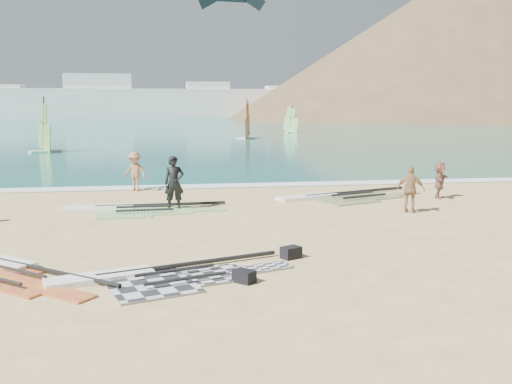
{
  "coord_description": "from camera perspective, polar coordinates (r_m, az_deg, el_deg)",
  "views": [
    {
      "loc": [
        -1.6,
        -14.31,
        3.87
      ],
      "look_at": [
        1.24,
        4.0,
        1.0
      ],
      "focal_mm": 40.0,
      "sensor_mm": 36.0,
      "label": 1
    }
  ],
  "objects": [
    {
      "name": "gear_bag_far",
      "position": [
        12.6,
        -1.2,
        -8.43
      ],
      "size": [
        0.55,
        0.55,
        0.27
      ],
      "primitive_type": "cube",
      "rotation": [
        0.0,
        0.0,
        -0.79
      ],
      "color": "black",
      "rests_on": "ground"
    },
    {
      "name": "beachgoer_back",
      "position": [
        21.12,
        15.2,
        0.26
      ],
      "size": [
        1.06,
        0.86,
        1.69
      ],
      "primitive_type": "imported",
      "rotation": [
        0.0,
        0.0,
        2.6
      ],
      "color": "#9C764B",
      "rests_on": "ground"
    },
    {
      "name": "headland_main",
      "position": [
        168.35,
        22.32,
        6.83
      ],
      "size": [
        143.0,
        143.0,
        45.0
      ],
      "primitive_type": "cone",
      "color": "brown",
      "rests_on": "ground"
    },
    {
      "name": "rig_orange",
      "position": [
        23.97,
        8.53,
        -0.47
      ],
      "size": [
        6.56,
        3.81,
        0.21
      ],
      "rotation": [
        0.0,
        0.0,
        0.34
      ],
      "color": "orange",
      "rests_on": "ground"
    },
    {
      "name": "sea",
      "position": [
        146.37,
        -8.24,
        7.19
      ],
      "size": [
        300.0,
        240.0,
        0.06
      ],
      "primitive_type": "cube",
      "color": "#0C5852",
      "rests_on": "ground"
    },
    {
      "name": "ground",
      "position": [
        14.91,
        -2.36,
        -6.24
      ],
      "size": [
        300.0,
        300.0,
        0.0
      ],
      "primitive_type": "plane",
      "color": "#D8BB7E",
      "rests_on": "ground"
    },
    {
      "name": "person_wetsuit",
      "position": [
        21.11,
        -8.19,
        0.89
      ],
      "size": [
        0.77,
        0.54,
        2.0
      ],
      "primitive_type": "imported",
      "rotation": [
        0.0,
        0.0,
        0.09
      ],
      "color": "black",
      "rests_on": "ground"
    },
    {
      "name": "rig_green",
      "position": [
        21.36,
        -12.37,
        -1.7
      ],
      "size": [
        6.04,
        2.41,
        0.2
      ],
      "rotation": [
        0.0,
        0.0,
        0.05
      ],
      "color": "#5CBF35",
      "rests_on": "ground"
    },
    {
      "name": "surf_line",
      "position": [
        26.94,
        -5.31,
        0.5
      ],
      "size": [
        300.0,
        1.2,
        0.04
      ],
      "primitive_type": "cube",
      "color": "white",
      "rests_on": "ground"
    },
    {
      "name": "rig_grey",
      "position": [
        13.06,
        -10.08,
        -8.35
      ],
      "size": [
        5.68,
        3.21,
        0.2
      ],
      "rotation": [
        0.0,
        0.0,
        0.32
      ],
      "color": "#28282B",
      "rests_on": "ground"
    },
    {
      "name": "far_town",
      "position": [
        164.92,
        -13.88,
        8.76
      ],
      "size": [
        160.0,
        8.0,
        12.0
      ],
      "color": "white",
      "rests_on": "ground"
    },
    {
      "name": "windsurfer_right",
      "position": [
        77.69,
        3.5,
        6.78
      ],
      "size": [
        1.94,
        1.9,
        3.82
      ],
      "rotation": [
        0.0,
        0.0,
        0.76
      ],
      "color": "white",
      "rests_on": "ground"
    },
    {
      "name": "beachgoer_right",
      "position": [
        24.74,
        17.89,
        1.15
      ],
      "size": [
        1.18,
        1.41,
        1.52
      ],
      "primitive_type": "imported",
      "rotation": [
        0.0,
        0.0,
        0.95
      ],
      "color": "#95634D",
      "rests_on": "ground"
    },
    {
      "name": "beachgoer_mid",
      "position": [
        26.03,
        -12.05,
        2.02
      ],
      "size": [
        1.31,
        1.1,
        1.76
      ],
      "primitive_type": "imported",
      "rotation": [
        0.0,
        0.0,
        -0.48
      ],
      "color": "#98684B",
      "rests_on": "ground"
    },
    {
      "name": "windsurfer_left",
      "position": [
        48.92,
        -20.4,
        5.25
      ],
      "size": [
        2.49,
        2.64,
        4.5
      ],
      "rotation": [
        0.0,
        0.0,
        0.53
      ],
      "color": "white",
      "rests_on": "ground"
    },
    {
      "name": "windsurfer_centre",
      "position": [
        64.0,
        -0.86,
        6.5
      ],
      "size": [
        2.57,
        2.9,
        4.52
      ],
      "rotation": [
        0.0,
        0.0,
        -0.32
      ],
      "color": "white",
      "rests_on": "ground"
    },
    {
      "name": "rig_red",
      "position": [
        14.35,
        -23.29,
        -7.38
      ],
      "size": [
        4.16,
        4.17,
        0.2
      ],
      "rotation": [
        0.0,
        0.0,
        -0.69
      ],
      "color": "#C11D3A",
      "rests_on": "ground"
    },
    {
      "name": "gear_bag_near",
      "position": [
        14.52,
        3.51,
        -6.06
      ],
      "size": [
        0.58,
        0.52,
        0.3
      ],
      "primitive_type": "cube",
      "rotation": [
        0.0,
        0.0,
        0.47
      ],
      "color": "black",
      "rests_on": "ground"
    }
  ]
}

